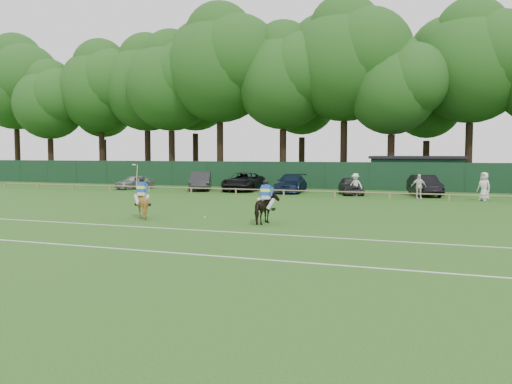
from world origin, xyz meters
The scene contains 20 objects.
ground centered at (0.00, 0.00, 0.00)m, with size 160.00×160.00×0.00m, color #1E4C14.
horse_dark centered at (1.37, 2.04, 0.73)m, with size 0.79×1.73×1.46m, color black.
horse_chestnut centered at (-5.15, 1.71, 0.74)m, with size 1.19×1.34×1.47m, color brown.
sedan_silver centered at (-18.39, 20.86, 0.65)m, with size 1.54×3.82×1.30m, color #AAADB0.
sedan_grey centered at (-11.92, 21.49, 0.82)m, with size 1.73×4.95×1.63m, color #2D2C2F.
suv_black centered at (-8.02, 22.10, 0.80)m, with size 2.67×5.78×1.61m, color black.
sedan_navy centered at (-3.61, 21.78, 0.76)m, with size 2.14×5.25×1.52m, color #111D37.
hatch_grey centered at (1.50, 21.40, 0.71)m, with size 1.67×4.15×1.41m, color #303133.
estate_black centered at (7.09, 22.05, 0.80)m, with size 1.70×4.86×1.60m, color black.
spectator_left centered at (2.15, 19.93, 0.87)m, with size 1.13×0.65×1.75m, color silver.
spectator_mid centered at (6.87, 19.19, 0.89)m, with size 1.04×0.43×1.78m, color white.
spectator_right centered at (11.23, 19.08, 0.99)m, with size 0.97×0.63×1.98m, color silver.
rider_dark centered at (1.37, 2.03, 1.41)m, with size 0.94×0.37×1.41m.
rider_chestnut centered at (-5.15, 1.70, 1.43)m, with size 0.94×0.57×2.05m.
polo_ball centered at (-2.31, 3.04, 0.04)m, with size 0.09×0.09×0.09m, color silver.
pitch_lines centered at (0.00, -3.50, 0.01)m, with size 60.00×5.10×0.01m.
pitch_rail centered at (0.00, 18.00, 0.45)m, with size 62.10×0.10×0.50m.
perimeter_fence centered at (0.00, 27.00, 1.25)m, with size 92.08×0.08×2.50m.
utility_shed centered at (6.00, 30.00, 1.54)m, with size 8.40×4.40×3.04m.
tree_row centered at (2.00, 35.00, 0.00)m, with size 96.00×12.00×21.00m, color #26561C, non-canonical shape.
Camera 1 is at (9.94, -21.47, 3.28)m, focal length 38.00 mm.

